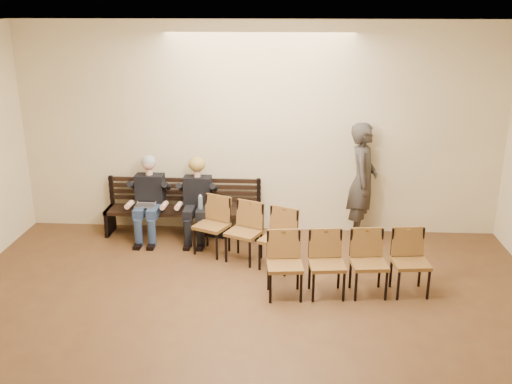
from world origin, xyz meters
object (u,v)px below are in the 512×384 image
seated_woman (197,201)px  chair_row_front (348,265)px  seated_man (149,198)px  passerby (363,173)px  bench (183,222)px  bag (216,226)px  chair_row_back (244,233)px  laptop (145,208)px  water_bottle (201,210)px

seated_woman → chair_row_front: 2.94m
seated_man → passerby: bearing=3.6°
bench → bag: bearing=1.3°
bag → passerby: passerby is taller
seated_man → seated_woman: (0.79, 0.00, -0.04)m
seated_man → passerby: 3.53m
bag → chair_row_front: bearing=-43.9°
chair_row_back → seated_woman: bearing=159.8°
seated_man → laptop: 0.19m
passerby → seated_woman: bearing=106.6°
seated_man → laptop: bearing=-104.9°
water_bottle → seated_woman: bearing=113.5°
seated_woman → laptop: bearing=-170.1°
bag → chair_row_back: (0.55, -0.96, 0.30)m
bag → passerby: 2.60m
bag → chair_row_front: 2.82m
laptop → water_bottle: bearing=-14.5°
chair_row_front → water_bottle: bearing=137.8°
seated_woman → water_bottle: bearing=-66.5°
seated_man → chair_row_back: bearing=-27.0°
laptop → passerby: bearing=-4.7°
seated_man → bag: seated_man is taller
laptop → passerby: 3.59m
bag → chair_row_back: chair_row_back is taller
bench → bag: bench is taller
bag → seated_man: bearing=-173.0°
seated_woman → bag: (0.29, 0.13, -0.49)m
water_bottle → chair_row_back: bearing=-39.9°
chair_row_back → chair_row_front: bearing=-9.1°
bench → seated_woman: 0.51m
seated_man → seated_woman: seated_man is taller
bench → seated_woman: size_ratio=2.02×
seated_man → seated_woman: 0.80m
laptop → chair_row_back: chair_row_back is taller
seated_man → bag: size_ratio=3.38×
laptop → seated_man: bearing=64.5°
seated_woman → bag: 0.59m
seated_woman → bench: bearing=155.7°
seated_woman → chair_row_front: seated_woman is taller
seated_man → chair_row_back: seated_man is taller
bench → laptop: 0.71m
chair_row_front → seated_woman: bearing=135.6°
seated_man → bag: (1.08, 0.13, -0.54)m
passerby → water_bottle: bearing=111.3°
laptop → chair_row_front: bearing=-38.6°
passerby → chair_row_front: bearing=-178.9°
bench → water_bottle: (0.36, -0.33, 0.35)m
bag → chair_row_front: size_ratio=0.19×
seated_woman → chair_row_back: 1.19m
seated_woman → chair_row_front: (2.31, -1.81, -0.20)m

